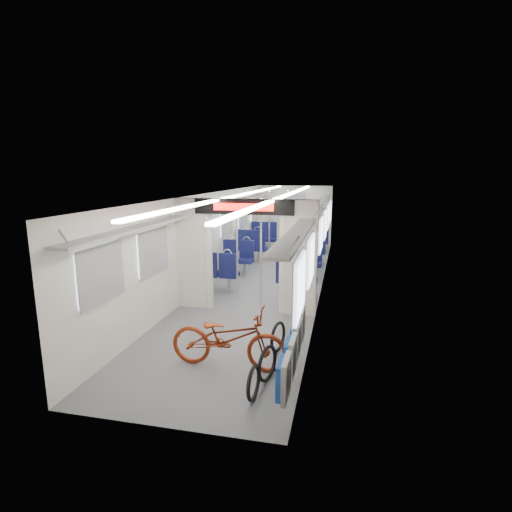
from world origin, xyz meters
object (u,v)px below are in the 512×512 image
at_px(stanchion_near_right, 261,253).
at_px(stanchion_far_right, 287,229).
at_px(bike_hoop_b, 267,365).
at_px(flip_bench, 293,347).
at_px(seat_bay_far_right, 313,241).
at_px(seat_bay_near_left, 229,262).
at_px(stanchion_far_left, 269,229).
at_px(seat_bay_far_left, 258,239).
at_px(bike_hoop_c, 278,338).
at_px(stanchion_near_left, 237,249).
at_px(bicycle, 228,338).
at_px(seat_bay_near_right, 301,265).
at_px(bike_hoop_a, 254,385).

bearing_deg(stanchion_near_right, stanchion_far_right, 89.48).
relative_size(bike_hoop_b, stanchion_far_right, 0.22).
xyz_separation_m(flip_bench, seat_bay_far_right, (-0.42, 8.32, -0.01)).
height_order(seat_bay_near_left, stanchion_far_left, stanchion_far_left).
height_order(seat_bay_far_right, stanchion_far_right, stanchion_far_right).
bearing_deg(stanchion_far_left, seat_bay_far_left, 113.77).
distance_m(flip_bench, stanchion_far_right, 6.92).
height_order(bike_hoop_b, stanchion_near_right, stanchion_near_right).
height_order(bike_hoop_b, stanchion_far_right, stanchion_far_right).
xyz_separation_m(bike_hoop_c, stanchion_near_left, (-1.34, 2.52, 0.93)).
bearing_deg(bicycle, stanchion_far_left, 6.52).
distance_m(bicycle, bike_hoop_c, 0.95).
xyz_separation_m(flip_bench, stanchion_near_right, (-1.09, 3.15, 0.57)).
distance_m(bike_hoop_c, seat_bay_near_left, 4.29).
relative_size(seat_bay_near_left, seat_bay_far_right, 0.85).
xyz_separation_m(seat_bay_near_right, stanchion_near_right, (-0.67, -1.66, 0.60)).
bearing_deg(flip_bench, bike_hoop_b, 165.37).
bearing_deg(bike_hoop_c, seat_bay_near_left, 116.63).
bearing_deg(stanchion_near_left, seat_bay_far_left, 96.82).
height_order(seat_bay_near_right, stanchion_far_right, stanchion_far_right).
bearing_deg(bike_hoop_c, stanchion_far_left, 102.04).
distance_m(bike_hoop_b, seat_bay_near_right, 4.73).
xyz_separation_m(seat_bay_far_left, stanchion_far_left, (0.69, -1.57, 0.59)).
distance_m(bike_hoop_b, seat_bay_near_left, 5.15).
xyz_separation_m(flip_bench, bike_hoop_c, (-0.37, 1.03, -0.36)).
xyz_separation_m(seat_bay_near_left, seat_bay_far_left, (-0.00, 3.50, 0.04)).
bearing_deg(bicycle, seat_bay_far_left, 10.34).
relative_size(bike_hoop_a, stanchion_near_right, 0.20).
bearing_deg(stanchion_near_left, bike_hoop_a, -72.17).
height_order(flip_bench, seat_bay_far_left, seat_bay_far_left).
xyz_separation_m(seat_bay_near_right, stanchion_far_right, (-0.64, 2.00, 0.60)).
height_order(seat_bay_far_right, stanchion_far_left, stanchion_far_left).
bearing_deg(flip_bench, bicycle, 160.22).
bearing_deg(bicycle, bike_hoop_c, -41.26).
relative_size(flip_bench, stanchion_near_left, 0.90).
distance_m(flip_bench, seat_bay_near_right, 4.83).
bearing_deg(stanchion_far_right, bike_hoop_a, -85.11).
height_order(flip_bench, seat_bay_near_left, seat_bay_near_left).
bearing_deg(stanchion_near_right, bike_hoop_a, -79.61).
relative_size(bike_hoop_b, stanchion_near_right, 0.22).
bearing_deg(seat_bay_far_right, seat_bay_far_left, 178.68).
bearing_deg(stanchion_near_right, flip_bench, -70.86).
bearing_deg(bike_hoop_b, seat_bay_near_left, 112.01).
height_order(flip_bench, seat_bay_far_right, seat_bay_far_right).
xyz_separation_m(bike_hoop_a, bike_hoop_b, (0.08, 0.50, 0.03)).
relative_size(flip_bench, stanchion_far_right, 0.90).
xyz_separation_m(flip_bench, stanchion_far_left, (-1.60, 6.79, 0.57)).
bearing_deg(seat_bay_near_right, stanchion_near_right, -112.01).
bearing_deg(bicycle, bike_hoop_a, -143.09).
xyz_separation_m(bike_hoop_b, stanchion_near_right, (-0.73, 3.05, 0.92)).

